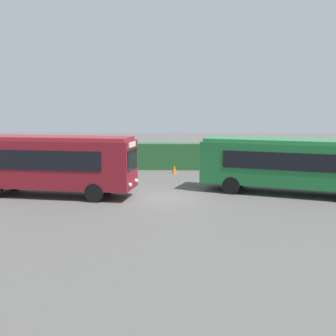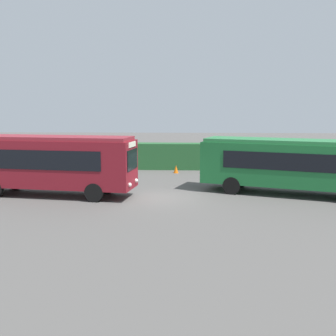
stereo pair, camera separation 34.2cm
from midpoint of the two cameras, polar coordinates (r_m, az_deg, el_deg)
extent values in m
plane|color=#514F4C|center=(22.62, -1.17, -4.13)|extent=(115.82, 115.82, 0.00)
cube|color=maroon|center=(23.71, -15.54, 0.68)|extent=(9.60, 3.64, 2.60)
cube|color=maroon|center=(23.57, -15.67, 4.05)|extent=(9.29, 3.41, 0.20)
cube|color=black|center=(24.86, -14.98, 1.77)|extent=(7.23, 1.07, 1.04)
cube|color=black|center=(22.76, -17.56, 1.07)|extent=(7.23, 1.07, 1.04)
cube|color=black|center=(22.00, -4.53, 1.20)|extent=(0.31, 1.91, 1.09)
cube|color=silver|center=(21.91, -4.56, 3.29)|extent=(0.22, 1.28, 0.28)
cylinder|color=black|center=(23.80, -7.98, -2.35)|extent=(1.03, 0.42, 1.00)
cylinder|color=black|center=(21.82, -9.78, -3.38)|extent=(1.03, 0.42, 1.00)
cylinder|color=black|center=(26.23, -20.09, -1.79)|extent=(1.03, 0.42, 1.00)
sphere|color=silver|center=(22.80, -4.03, -1.74)|extent=(0.22, 0.22, 0.22)
sphere|color=silver|center=(21.58, -4.91, -2.34)|extent=(0.22, 0.22, 0.22)
cube|color=#19602D|center=(24.16, 17.03, 0.51)|extent=(10.15, 5.68, 2.39)
cube|color=#27723C|center=(24.03, 17.16, 3.57)|extent=(9.81, 5.39, 0.20)
cube|color=black|center=(22.84, 17.52, 0.77)|extent=(7.27, 2.60, 0.96)
cube|color=black|center=(25.37, 18.00, 1.48)|extent=(7.27, 2.60, 0.96)
cube|color=black|center=(25.04, 5.71, 1.77)|extent=(0.73, 1.97, 1.00)
cube|color=silver|center=(24.97, 5.74, 3.43)|extent=(0.50, 1.33, 0.28)
cylinder|color=black|center=(23.69, 9.25, -2.43)|extent=(1.04, 0.60, 1.00)
cylinder|color=black|center=(25.93, 10.41, -1.52)|extent=(1.04, 0.60, 1.00)
sphere|color=silver|center=(24.55, 5.18, -1.03)|extent=(0.22, 0.22, 0.22)
sphere|color=silver|center=(25.86, 6.08, -0.56)|extent=(0.22, 0.22, 0.22)
cube|color=#334C8C|center=(26.13, 20.29, -2.09)|extent=(0.35, 0.30, 0.77)
cube|color=maroon|center=(26.01, 20.37, -0.53)|extent=(0.52, 0.36, 0.67)
sphere|color=beige|center=(25.95, 20.42, 0.43)|extent=(0.21, 0.21, 0.21)
cube|color=#23552B|center=(32.92, 0.07, 1.66)|extent=(69.91, 1.43, 2.07)
cone|color=orange|center=(30.94, 1.44, -0.15)|extent=(0.36, 0.36, 0.60)
camera|label=1|loc=(0.17, -89.57, 0.06)|focal=43.86mm
camera|label=2|loc=(0.17, 90.43, -0.06)|focal=43.86mm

